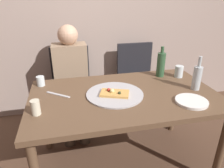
{
  "coord_description": "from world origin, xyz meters",
  "views": [
    {
      "loc": [
        -0.43,
        -1.41,
        1.47
      ],
      "look_at": [
        -0.08,
        0.1,
        0.78
      ],
      "focal_mm": 33.09,
      "sensor_mm": 36.0,
      "label": 1
    }
  ],
  "objects_px": {
    "wine_bottle": "(161,64)",
    "table_knife": "(58,95)",
    "beer_bottle": "(197,77)",
    "tumbler_far": "(36,107)",
    "plate_stack": "(191,101)",
    "pizza_slice_last": "(114,93)",
    "guest_in_sweater": "(71,76)",
    "wine_glass": "(41,81)",
    "chair_left": "(72,82)",
    "chair_right": "(137,76)",
    "tumbler_near": "(179,71)",
    "dining_table": "(124,102)",
    "pizza_tray": "(115,94)"
  },
  "relations": [
    {
      "from": "wine_bottle",
      "to": "table_knife",
      "type": "distance_m",
      "value": 0.98
    },
    {
      "from": "beer_bottle",
      "to": "tumbler_far",
      "type": "xyz_separation_m",
      "value": [
        -1.25,
        -0.11,
        -0.05
      ]
    },
    {
      "from": "plate_stack",
      "to": "table_knife",
      "type": "distance_m",
      "value": 1.02
    },
    {
      "from": "pizza_slice_last",
      "to": "guest_in_sweater",
      "type": "distance_m",
      "value": 0.77
    },
    {
      "from": "plate_stack",
      "to": "guest_in_sweater",
      "type": "relative_size",
      "value": 0.2
    },
    {
      "from": "wine_glass",
      "to": "wine_bottle",
      "type": "bearing_deg",
      "value": -1.23
    },
    {
      "from": "pizza_slice_last",
      "to": "tumbler_far",
      "type": "height_order",
      "value": "tumbler_far"
    },
    {
      "from": "plate_stack",
      "to": "chair_left",
      "type": "xyz_separation_m",
      "value": [
        -0.83,
        1.08,
        -0.22
      ]
    },
    {
      "from": "beer_bottle",
      "to": "guest_in_sweater",
      "type": "height_order",
      "value": "guest_in_sweater"
    },
    {
      "from": "chair_right",
      "to": "guest_in_sweater",
      "type": "xyz_separation_m",
      "value": [
        -0.8,
        -0.15,
        0.13
      ]
    },
    {
      "from": "pizza_slice_last",
      "to": "guest_in_sweater",
      "type": "xyz_separation_m",
      "value": [
        -0.3,
        0.7,
        -0.11
      ]
    },
    {
      "from": "pizza_slice_last",
      "to": "chair_right",
      "type": "bearing_deg",
      "value": 59.88
    },
    {
      "from": "pizza_slice_last",
      "to": "wine_bottle",
      "type": "relative_size",
      "value": 0.87
    },
    {
      "from": "wine_glass",
      "to": "tumbler_far",
      "type": "bearing_deg",
      "value": -88.97
    },
    {
      "from": "beer_bottle",
      "to": "tumbler_near",
      "type": "height_order",
      "value": "beer_bottle"
    },
    {
      "from": "dining_table",
      "to": "tumbler_near",
      "type": "xyz_separation_m",
      "value": [
        0.6,
        0.23,
        0.13
      ]
    },
    {
      "from": "dining_table",
      "to": "wine_glass",
      "type": "xyz_separation_m",
      "value": [
        -0.66,
        0.31,
        0.12
      ]
    },
    {
      "from": "chair_left",
      "to": "chair_right",
      "type": "relative_size",
      "value": 1.0
    },
    {
      "from": "dining_table",
      "to": "pizza_tray",
      "type": "height_order",
      "value": "pizza_tray"
    },
    {
      "from": "pizza_tray",
      "to": "wine_bottle",
      "type": "relative_size",
      "value": 1.56
    },
    {
      "from": "dining_table",
      "to": "plate_stack",
      "type": "bearing_deg",
      "value": -29.52
    },
    {
      "from": "wine_glass",
      "to": "guest_in_sweater",
      "type": "bearing_deg",
      "value": 53.79
    },
    {
      "from": "tumbler_far",
      "to": "guest_in_sweater",
      "type": "height_order",
      "value": "guest_in_sweater"
    },
    {
      "from": "wine_glass",
      "to": "guest_in_sweater",
      "type": "distance_m",
      "value": 0.47
    },
    {
      "from": "pizza_tray",
      "to": "beer_bottle",
      "type": "bearing_deg",
      "value": -3.96
    },
    {
      "from": "tumbler_far",
      "to": "table_knife",
      "type": "xyz_separation_m",
      "value": [
        0.14,
        0.26,
        -0.05
      ]
    },
    {
      "from": "tumbler_far",
      "to": "guest_in_sweater",
      "type": "xyz_separation_m",
      "value": [
        0.26,
        0.84,
        -0.14
      ]
    },
    {
      "from": "pizza_tray",
      "to": "tumbler_near",
      "type": "bearing_deg",
      "value": 18.74
    },
    {
      "from": "chair_left",
      "to": "guest_in_sweater",
      "type": "bearing_deg",
      "value": 90.0
    },
    {
      "from": "dining_table",
      "to": "chair_right",
      "type": "distance_m",
      "value": 0.94
    },
    {
      "from": "wine_bottle",
      "to": "plate_stack",
      "type": "bearing_deg",
      "value": -89.89
    },
    {
      "from": "wine_bottle",
      "to": "plate_stack",
      "type": "xyz_separation_m",
      "value": [
        0.0,
        -0.54,
        -0.11
      ]
    },
    {
      "from": "chair_left",
      "to": "chair_right",
      "type": "bearing_deg",
      "value": -180.0
    },
    {
      "from": "tumbler_near",
      "to": "chair_left",
      "type": "xyz_separation_m",
      "value": [
        -0.99,
        0.6,
        -0.27
      ]
    },
    {
      "from": "chair_left",
      "to": "guest_in_sweater",
      "type": "height_order",
      "value": "guest_in_sweater"
    },
    {
      "from": "wine_bottle",
      "to": "guest_in_sweater",
      "type": "height_order",
      "value": "guest_in_sweater"
    },
    {
      "from": "chair_left",
      "to": "tumbler_far",
      "type": "bearing_deg",
      "value": 75.28
    },
    {
      "from": "table_knife",
      "to": "chair_right",
      "type": "xyz_separation_m",
      "value": [
        0.92,
        0.74,
        -0.22
      ]
    },
    {
      "from": "dining_table",
      "to": "pizza_tray",
      "type": "bearing_deg",
      "value": -178.96
    },
    {
      "from": "tumbler_far",
      "to": "chair_right",
      "type": "bearing_deg",
      "value": 43.2
    },
    {
      "from": "pizza_tray",
      "to": "chair_right",
      "type": "bearing_deg",
      "value": 59.85
    },
    {
      "from": "guest_in_sweater",
      "to": "chair_right",
      "type": "bearing_deg",
      "value": -169.25
    },
    {
      "from": "table_knife",
      "to": "pizza_tray",
      "type": "bearing_deg",
      "value": 25.5
    },
    {
      "from": "pizza_slice_last",
      "to": "wine_glass",
      "type": "distance_m",
      "value": 0.66
    },
    {
      "from": "beer_bottle",
      "to": "chair_left",
      "type": "relative_size",
      "value": 0.31
    },
    {
      "from": "tumbler_near",
      "to": "guest_in_sweater",
      "type": "height_order",
      "value": "guest_in_sweater"
    },
    {
      "from": "pizza_tray",
      "to": "tumbler_far",
      "type": "height_order",
      "value": "tumbler_far"
    },
    {
      "from": "pizza_slice_last",
      "to": "tumbler_far",
      "type": "distance_m",
      "value": 0.58
    },
    {
      "from": "chair_right",
      "to": "pizza_slice_last",
      "type": "bearing_deg",
      "value": 59.88
    },
    {
      "from": "guest_in_sweater",
      "to": "tumbler_near",
      "type": "bearing_deg",
      "value": 155.46
    }
  ]
}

